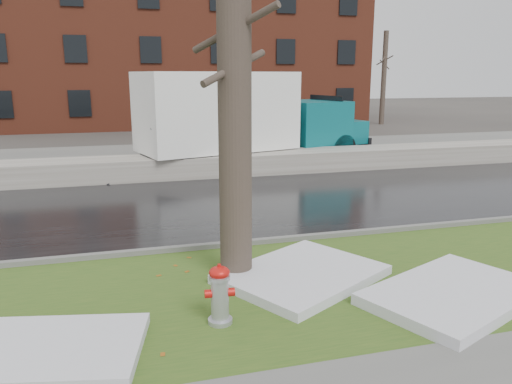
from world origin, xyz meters
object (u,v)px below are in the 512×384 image
object	(u,v)px
box_truck	(244,118)
worker	(159,136)
fire_hydrant	(220,292)
tree	(234,72)

from	to	relation	value
box_truck	worker	world-z (taller)	box_truck
fire_hydrant	box_truck	bearing A→B (deg)	79.05
worker	box_truck	bearing A→B (deg)	-143.58
fire_hydrant	worker	bearing A→B (deg)	94.55
tree	worker	bearing A→B (deg)	93.75
fire_hydrant	worker	distance (m)	10.31
tree	box_truck	bearing A→B (deg)	75.06
fire_hydrant	tree	distance (m)	3.49
box_truck	worker	xyz separation A→B (m)	(-3.37, -1.84, -0.39)
tree	worker	world-z (taller)	tree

